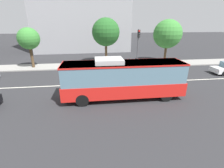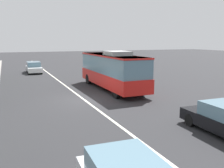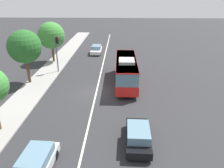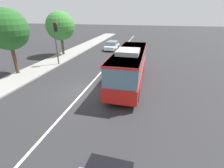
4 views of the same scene
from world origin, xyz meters
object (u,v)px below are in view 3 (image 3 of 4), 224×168
at_px(sedan_white, 96,49).
at_px(street_tree_kerbside_centre, 51,35).
at_px(transit_bus, 126,70).
at_px(traffic_light_near_corner, 57,48).
at_px(sedan_silver, 36,164).
at_px(sedan_black, 138,135).
at_px(street_tree_kerbside_left, 25,47).

height_order(sedan_white, street_tree_kerbside_centre, street_tree_kerbside_centre).
relative_size(transit_bus, traffic_light_near_corner, 1.92).
distance_m(sedan_silver, traffic_light_near_corner, 19.72).
bearing_deg(sedan_black, sedan_white, 13.84).
xyz_separation_m(transit_bus, street_tree_kerbside_left, (-0.34, 12.24, 2.88)).
height_order(transit_bus, sedan_silver, transit_bus).
height_order(sedan_silver, street_tree_kerbside_centre, street_tree_kerbside_centre).
bearing_deg(transit_bus, sedan_white, 19.23).
relative_size(traffic_light_near_corner, street_tree_kerbside_left, 0.77).
bearing_deg(street_tree_kerbside_left, sedan_white, -24.98).
height_order(sedan_black, sedan_silver, same).
height_order(transit_bus, traffic_light_near_corner, traffic_light_near_corner).
bearing_deg(transit_bus, sedan_silver, 158.38).
relative_size(sedan_black, street_tree_kerbside_left, 0.68).
distance_m(sedan_black, street_tree_kerbside_left, 17.89).
xyz_separation_m(sedan_silver, traffic_light_near_corner, (19.21, 3.44, 2.84)).
distance_m(transit_bus, street_tree_kerbside_left, 12.58).
relative_size(transit_bus, sedan_silver, 2.18).
height_order(transit_bus, sedan_black, transit_bus).
bearing_deg(sedan_silver, sedan_black, 118.69).
distance_m(street_tree_kerbside_left, street_tree_kerbside_centre, 9.27).
distance_m(traffic_light_near_corner, street_tree_kerbside_left, 5.10).
bearing_deg(sedan_white, transit_bus, 19.88).
bearing_deg(sedan_silver, transit_bus, 161.17).
xyz_separation_m(sedan_silver, sedan_white, (30.18, -0.88, 0.00)).
distance_m(sedan_silver, street_tree_kerbside_left, 16.74).
bearing_deg(traffic_light_near_corner, sedan_white, 72.83).
xyz_separation_m(transit_bus, street_tree_kerbside_centre, (8.91, 11.73, 2.57)).
bearing_deg(sedan_black, street_tree_kerbside_centre, 32.09).
height_order(street_tree_kerbside_left, street_tree_kerbside_centre, street_tree_kerbside_left).
height_order(sedan_silver, traffic_light_near_corner, traffic_light_near_corner).
height_order(traffic_light_near_corner, street_tree_kerbside_centre, street_tree_kerbside_centre).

